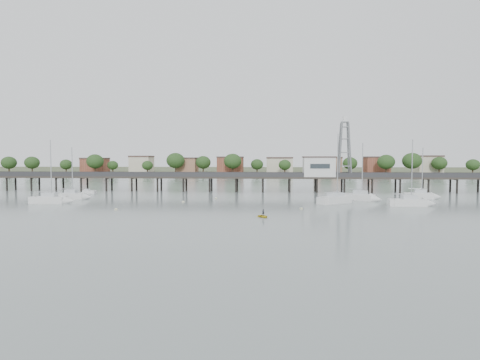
% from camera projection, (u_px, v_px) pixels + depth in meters
% --- Properties ---
extents(ground_plane, '(500.00, 500.00, 0.00)m').
position_uv_depth(ground_plane, '(166.00, 233.00, 46.80)').
color(ground_plane, slate).
rests_on(ground_plane, ground).
extents(pier, '(150.00, 5.00, 5.50)m').
position_uv_depth(pier, '(224.00, 177.00, 106.37)').
color(pier, '#2D2823').
rests_on(pier, ground).
extents(pier_building, '(8.40, 5.40, 5.30)m').
position_uv_depth(pier_building, '(319.00, 166.00, 104.42)').
color(pier_building, silver).
rests_on(pier_building, ground).
extents(lattice_tower, '(3.20, 3.20, 15.50)m').
position_uv_depth(lattice_tower, '(344.00, 149.00, 103.72)').
color(lattice_tower, slate).
rests_on(lattice_tower, ground).
extents(sailboat_e, '(7.18, 2.99, 11.63)m').
position_uv_depth(sailboat_e, '(425.00, 196.00, 86.52)').
color(sailboat_e, silver).
rests_on(sailboat_e, ground).
extents(sailboat_d, '(7.74, 2.31, 12.81)m').
position_uv_depth(sailboat_d, '(416.00, 203.00, 73.30)').
color(sailboat_d, silver).
rests_on(sailboat_d, ground).
extents(sailboat_b, '(7.14, 2.58, 11.70)m').
position_uv_depth(sailboat_b, '(76.00, 196.00, 85.83)').
color(sailboat_b, silver).
rests_on(sailboat_b, ground).
extents(sailboat_a, '(7.90, 2.60, 12.94)m').
position_uv_depth(sailboat_a, '(56.00, 200.00, 78.01)').
color(sailboat_a, silver).
rests_on(sailboat_a, ground).
extents(sailboat_c, '(8.39, 7.42, 14.34)m').
position_uv_depth(sailboat_c, '(341.00, 199.00, 79.02)').
color(sailboat_c, silver).
rests_on(sailboat_c, ground).
extents(sailboat_f, '(7.15, 6.66, 12.58)m').
position_uv_depth(sailboat_f, '(365.00, 198.00, 82.83)').
color(sailboat_f, silver).
rests_on(sailboat_f, ground).
extents(white_tender, '(3.39, 1.72, 1.27)m').
position_uv_depth(white_tender, '(89.00, 192.00, 100.14)').
color(white_tender, silver).
rests_on(white_tender, ground).
extents(yellow_dinghy, '(1.63, 1.25, 2.28)m').
position_uv_depth(yellow_dinghy, '(263.00, 217.00, 59.35)').
color(yellow_dinghy, gold).
rests_on(yellow_dinghy, ground).
extents(dinghy_occupant, '(0.48, 1.00, 0.23)m').
position_uv_depth(dinghy_occupant, '(263.00, 217.00, 59.35)').
color(dinghy_occupant, black).
rests_on(dinghy_occupant, ground).
extents(mooring_buoys, '(95.48, 20.77, 0.39)m').
position_uv_depth(mooring_buoys, '(233.00, 204.00, 76.21)').
color(mooring_buoys, beige).
rests_on(mooring_buoys, ground).
extents(far_shore, '(500.00, 170.00, 10.40)m').
position_uv_depth(far_shore, '(252.00, 170.00, 285.35)').
color(far_shore, '#475133').
rests_on(far_shore, ground).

